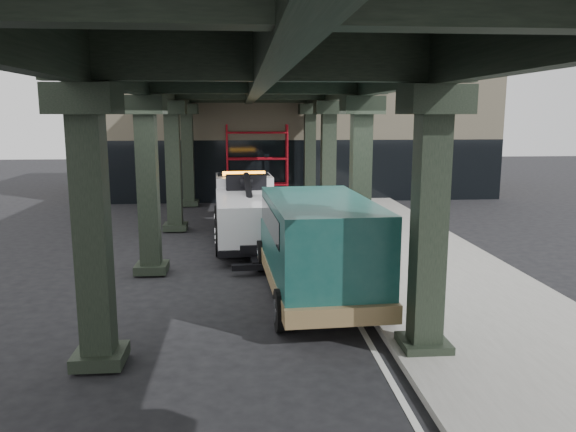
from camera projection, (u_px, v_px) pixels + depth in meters
name	position (u px, v px, depth m)	size (l,w,h in m)	color
ground	(274.00, 292.00, 14.39)	(90.00, 90.00, 0.00)	black
sidewalk	(421.00, 265.00, 16.70)	(5.00, 40.00, 0.15)	gray
lane_stripe	(328.00, 269.00, 16.49)	(0.12, 38.00, 0.01)	silver
viaduct	(255.00, 79.00, 15.34)	(7.40, 32.00, 6.40)	black
building	(288.00, 123.00, 33.45)	(22.00, 10.00, 8.00)	#C6B793
scaffolding	(257.00, 162.00, 28.37)	(3.08, 0.88, 4.00)	#B20E1A
tow_truck	(247.00, 208.00, 19.93)	(2.56, 7.68, 2.48)	black
towed_van	(317.00, 245.00, 13.66)	(2.79, 6.38, 2.54)	#134641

